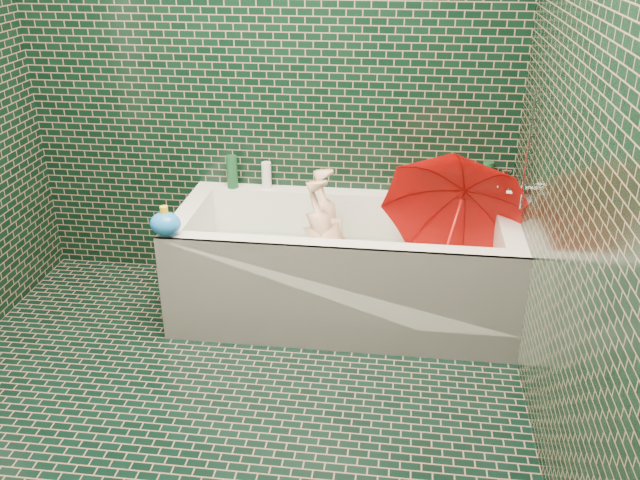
# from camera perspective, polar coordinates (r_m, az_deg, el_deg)

# --- Properties ---
(floor) EXTENTS (2.80, 2.80, 0.00)m
(floor) POSITION_cam_1_polar(r_m,az_deg,el_deg) (2.87, -9.44, -15.95)
(floor) COLOR black
(floor) RESTS_ON ground
(wall_back) EXTENTS (2.80, 0.00, 2.80)m
(wall_back) POSITION_cam_1_polar(r_m,az_deg,el_deg) (3.57, -4.58, 15.22)
(wall_back) COLOR black
(wall_back) RESTS_ON floor
(wall_right) EXTENTS (0.00, 2.80, 2.80)m
(wall_right) POSITION_cam_1_polar(r_m,az_deg,el_deg) (2.22, 22.36, 6.95)
(wall_right) COLOR black
(wall_right) RESTS_ON floor
(bathtub) EXTENTS (1.70, 0.75, 0.55)m
(bathtub) POSITION_cam_1_polar(r_m,az_deg,el_deg) (3.49, 1.99, -3.15)
(bathtub) COLOR white
(bathtub) RESTS_ON floor
(bath_mat) EXTENTS (1.35, 0.47, 0.01)m
(bath_mat) POSITION_cam_1_polar(r_m,az_deg,el_deg) (3.53, 2.01, -3.80)
(bath_mat) COLOR green
(bath_mat) RESTS_ON bathtub
(water) EXTENTS (1.48, 0.53, 0.00)m
(water) POSITION_cam_1_polar(r_m,az_deg,el_deg) (3.46, 2.04, -1.72)
(water) COLOR silver
(water) RESTS_ON bathtub
(faucet) EXTENTS (0.18, 0.19, 0.55)m
(faucet) POSITION_cam_1_polar(r_m,az_deg,el_deg) (3.30, 16.43, 4.77)
(faucet) COLOR silver
(faucet) RESTS_ON wall_right
(child) EXTENTS (0.98, 0.46, 0.38)m
(child) POSITION_cam_1_polar(r_m,az_deg,el_deg) (3.43, 1.16, -1.84)
(child) COLOR tan
(child) RESTS_ON bathtub
(umbrella) EXTENTS (1.09, 1.06, 1.09)m
(umbrella) POSITION_cam_1_polar(r_m,az_deg,el_deg) (3.27, 11.05, 0.74)
(umbrella) COLOR red
(umbrella) RESTS_ON bathtub
(soap_bottle_a) EXTENTS (0.11, 0.11, 0.25)m
(soap_bottle_a) POSITION_cam_1_polar(r_m,az_deg,el_deg) (3.68, 15.10, 3.38)
(soap_bottle_a) COLOR white
(soap_bottle_a) RESTS_ON bathtub
(soap_bottle_b) EXTENTS (0.10, 0.11, 0.19)m
(soap_bottle_b) POSITION_cam_1_polar(r_m,az_deg,el_deg) (3.69, 14.97, 3.42)
(soap_bottle_b) COLOR #511E73
(soap_bottle_b) RESTS_ON bathtub
(soap_bottle_c) EXTENTS (0.18, 0.18, 0.18)m
(soap_bottle_c) POSITION_cam_1_polar(r_m,az_deg,el_deg) (3.64, 12.84, 3.33)
(soap_bottle_c) COLOR #134423
(soap_bottle_c) RESTS_ON bathtub
(bottle_right_tall) EXTENTS (0.06, 0.06, 0.20)m
(bottle_right_tall) POSITION_cam_1_polar(r_m,az_deg,el_deg) (3.64, 13.87, 4.93)
(bottle_right_tall) COLOR #134423
(bottle_right_tall) RESTS_ON bathtub
(bottle_right_pump) EXTENTS (0.06, 0.06, 0.17)m
(bottle_right_pump) POSITION_cam_1_polar(r_m,az_deg,el_deg) (3.63, 15.30, 4.42)
(bottle_right_pump) COLOR silver
(bottle_right_pump) RESTS_ON bathtub
(bottle_left_tall) EXTENTS (0.08, 0.08, 0.18)m
(bottle_left_tall) POSITION_cam_1_polar(r_m,az_deg,el_deg) (3.71, -7.41, 5.71)
(bottle_left_tall) COLOR #134423
(bottle_left_tall) RESTS_ON bathtub
(bottle_left_short) EXTENTS (0.06, 0.06, 0.14)m
(bottle_left_short) POSITION_cam_1_polar(r_m,az_deg,el_deg) (3.70, -4.53, 5.47)
(bottle_left_short) COLOR white
(bottle_left_short) RESTS_ON bathtub
(rubber_duck) EXTENTS (0.11, 0.07, 0.09)m
(rubber_duck) POSITION_cam_1_polar(r_m,az_deg,el_deg) (3.62, 11.04, 4.10)
(rubber_duck) COLOR yellow
(rubber_duck) RESTS_ON bathtub
(bath_toy) EXTENTS (0.15, 0.12, 0.14)m
(bath_toy) POSITION_cam_1_polar(r_m,az_deg,el_deg) (3.20, -12.89, 1.38)
(bath_toy) COLOR blue
(bath_toy) RESTS_ON bathtub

